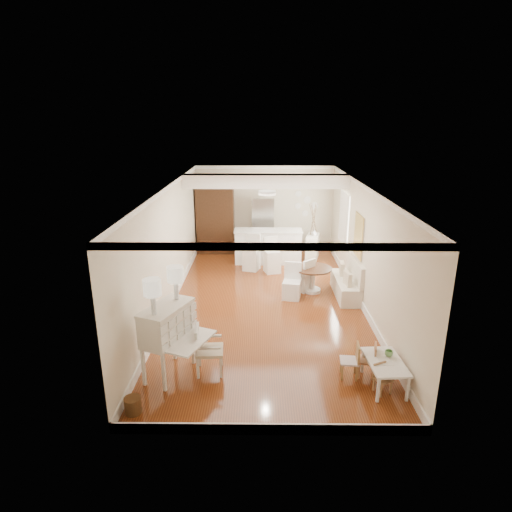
{
  "coord_description": "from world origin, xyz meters",
  "views": [
    {
      "loc": [
        -0.15,
        -9.43,
        4.22
      ],
      "look_at": [
        -0.24,
        0.3,
        1.1
      ],
      "focal_mm": 30.0,
      "sensor_mm": 36.0,
      "label": 1
    }
  ],
  "objects_px": {
    "kids_table": "(384,373)",
    "kids_chair_b": "(349,360)",
    "slip_chair_near": "(292,281)",
    "dining_table": "(312,280)",
    "breakfast_counter": "(268,246)",
    "sideboard": "(312,247)",
    "kids_chair_a": "(367,360)",
    "slip_chair_far": "(303,274)",
    "bar_stool_left": "(251,253)",
    "kids_chair_c": "(383,379)",
    "pantry_cabinet": "(215,218)",
    "secretary_bureau": "(168,341)",
    "bar_stool_right": "(272,255)",
    "wicker_basket": "(133,405)",
    "gustavian_armchair": "(210,350)",
    "fridge": "(274,226)"
  },
  "relations": [
    {
      "from": "kids_table",
      "to": "kids_chair_b",
      "type": "relative_size",
      "value": 1.47
    },
    {
      "from": "breakfast_counter",
      "to": "slip_chair_far",
      "type": "bearing_deg",
      "value": -68.68
    },
    {
      "from": "wicker_basket",
      "to": "kids_table",
      "type": "distance_m",
      "value": 4.02
    },
    {
      "from": "wicker_basket",
      "to": "bar_stool_left",
      "type": "distance_m",
      "value": 6.67
    },
    {
      "from": "kids_table",
      "to": "bar_stool_right",
      "type": "height_order",
      "value": "bar_stool_right"
    },
    {
      "from": "sideboard",
      "to": "wicker_basket",
      "type": "bearing_deg",
      "value": -102.19
    },
    {
      "from": "kids_table",
      "to": "wicker_basket",
      "type": "bearing_deg",
      "value": -169.61
    },
    {
      "from": "wicker_basket",
      "to": "bar_stool_left",
      "type": "bearing_deg",
      "value": 75.62
    },
    {
      "from": "wicker_basket",
      "to": "kids_chair_a",
      "type": "relative_size",
      "value": 0.42
    },
    {
      "from": "wicker_basket",
      "to": "sideboard",
      "type": "distance_m",
      "value": 8.35
    },
    {
      "from": "slip_chair_near",
      "to": "slip_chair_far",
      "type": "height_order",
      "value": "slip_chair_near"
    },
    {
      "from": "kids_chair_a",
      "to": "kids_chair_b",
      "type": "height_order",
      "value": "kids_chair_b"
    },
    {
      "from": "kids_chair_c",
      "to": "bar_stool_left",
      "type": "height_order",
      "value": "bar_stool_left"
    },
    {
      "from": "gustavian_armchair",
      "to": "fridge",
      "type": "bearing_deg",
      "value": -14.23
    },
    {
      "from": "bar_stool_left",
      "to": "kids_chair_a",
      "type": "bearing_deg",
      "value": -51.24
    },
    {
      "from": "secretary_bureau",
      "to": "wicker_basket",
      "type": "xyz_separation_m",
      "value": [
        -0.35,
        -1.04,
        -0.51
      ]
    },
    {
      "from": "slip_chair_near",
      "to": "sideboard",
      "type": "relative_size",
      "value": 1.12
    },
    {
      "from": "slip_chair_far",
      "to": "bar_stool_left",
      "type": "height_order",
      "value": "bar_stool_left"
    },
    {
      "from": "slip_chair_near",
      "to": "bar_stool_right",
      "type": "relative_size",
      "value": 0.87
    },
    {
      "from": "wicker_basket",
      "to": "slip_chair_near",
      "type": "distance_m",
      "value": 5.13
    },
    {
      "from": "gustavian_armchair",
      "to": "kids_chair_a",
      "type": "xyz_separation_m",
      "value": [
        2.7,
        -0.09,
        -0.13
      ]
    },
    {
      "from": "kids_chair_c",
      "to": "slip_chair_near",
      "type": "height_order",
      "value": "slip_chair_near"
    },
    {
      "from": "kids_chair_b",
      "to": "bar_stool_left",
      "type": "height_order",
      "value": "bar_stool_left"
    },
    {
      "from": "secretary_bureau",
      "to": "kids_table",
      "type": "bearing_deg",
      "value": 17.59
    },
    {
      "from": "kids_chair_a",
      "to": "kids_chair_c",
      "type": "xyz_separation_m",
      "value": [
        0.15,
        -0.48,
        -0.06
      ]
    },
    {
      "from": "kids_chair_c",
      "to": "fridge",
      "type": "relative_size",
      "value": 0.28
    },
    {
      "from": "breakfast_counter",
      "to": "secretary_bureau",
      "type": "bearing_deg",
      "value": -106.46
    },
    {
      "from": "slip_chair_near",
      "to": "kids_chair_b",
      "type": "bearing_deg",
      "value": -66.55
    },
    {
      "from": "bar_stool_left",
      "to": "slip_chair_far",
      "type": "bearing_deg",
      "value": -30.68
    },
    {
      "from": "kids_chair_a",
      "to": "sideboard",
      "type": "relative_size",
      "value": 0.77
    },
    {
      "from": "wicker_basket",
      "to": "kids_chair_c",
      "type": "relative_size",
      "value": 0.51
    },
    {
      "from": "slip_chair_near",
      "to": "kids_chair_a",
      "type": "bearing_deg",
      "value": -61.5
    },
    {
      "from": "slip_chair_near",
      "to": "breakfast_counter",
      "type": "relative_size",
      "value": 0.43
    },
    {
      "from": "kids_chair_a",
      "to": "slip_chair_far",
      "type": "distance_m",
      "value": 3.94
    },
    {
      "from": "slip_chair_far",
      "to": "kids_chair_a",
      "type": "bearing_deg",
      "value": 57.28
    },
    {
      "from": "kids_chair_b",
      "to": "pantry_cabinet",
      "type": "distance_m",
      "value": 7.87
    },
    {
      "from": "slip_chair_far",
      "to": "bar_stool_right",
      "type": "distance_m",
      "value": 1.54
    },
    {
      "from": "kids_table",
      "to": "bar_stool_left",
      "type": "bearing_deg",
      "value": 111.88
    },
    {
      "from": "kids_chair_b",
      "to": "breakfast_counter",
      "type": "relative_size",
      "value": 0.31
    },
    {
      "from": "slip_chair_far",
      "to": "breakfast_counter",
      "type": "xyz_separation_m",
      "value": [
        -0.87,
        2.23,
        0.08
      ]
    },
    {
      "from": "kids_chair_a",
      "to": "slip_chair_near",
      "type": "xyz_separation_m",
      "value": [
        -1.05,
        3.34,
        0.14
      ]
    },
    {
      "from": "kids_chair_c",
      "to": "dining_table",
      "type": "xyz_separation_m",
      "value": [
        -0.64,
        4.23,
        0.08
      ]
    },
    {
      "from": "dining_table",
      "to": "sideboard",
      "type": "height_order",
      "value": "sideboard"
    },
    {
      "from": "secretary_bureau",
      "to": "sideboard",
      "type": "relative_size",
      "value": 1.63
    },
    {
      "from": "slip_chair_near",
      "to": "dining_table",
      "type": "bearing_deg",
      "value": 47.4
    },
    {
      "from": "breakfast_counter",
      "to": "pantry_cabinet",
      "type": "distance_m",
      "value": 2.11
    },
    {
      "from": "kids_chair_c",
      "to": "pantry_cabinet",
      "type": "bearing_deg",
      "value": 89.33
    },
    {
      "from": "bar_stool_left",
      "to": "bar_stool_right",
      "type": "distance_m",
      "value": 0.64
    },
    {
      "from": "pantry_cabinet",
      "to": "kids_chair_a",
      "type": "bearing_deg",
      "value": -65.47
    },
    {
      "from": "kids_chair_c",
      "to": "breakfast_counter",
      "type": "relative_size",
      "value": 0.24
    }
  ]
}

